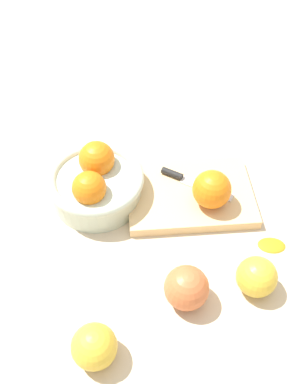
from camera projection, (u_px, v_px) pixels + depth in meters
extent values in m
plane|color=beige|center=(159.00, 223.00, 0.88)|extent=(2.40, 2.40, 0.00)
cylinder|color=beige|center=(96.00, 189.00, 0.90)|extent=(0.18, 0.18, 0.06)
torus|color=beige|center=(95.00, 179.00, 0.88)|extent=(0.19, 0.19, 0.02)
sphere|color=orange|center=(97.00, 159.00, 0.89)|extent=(0.07, 0.07, 0.07)
sphere|color=orange|center=(89.00, 188.00, 0.84)|extent=(0.07, 0.07, 0.07)
cube|color=#DBB77F|center=(189.00, 195.00, 0.91)|extent=(0.28, 0.23, 0.02)
sphere|color=orange|center=(212.00, 189.00, 0.86)|extent=(0.07, 0.07, 0.07)
cube|color=silver|center=(207.00, 189.00, 0.91)|extent=(0.09, 0.09, 0.00)
cylinder|color=black|center=(172.00, 174.00, 0.93)|extent=(0.04, 0.04, 0.01)
sphere|color=gold|center=(257.00, 277.00, 0.76)|extent=(0.07, 0.07, 0.07)
sphere|color=gold|center=(94.00, 346.00, 0.69)|extent=(0.07, 0.07, 0.07)
sphere|color=#CC6638|center=(187.00, 288.00, 0.75)|extent=(0.08, 0.08, 0.08)
ellipsoid|color=orange|center=(272.00, 244.00, 0.84)|extent=(0.06, 0.05, 0.01)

